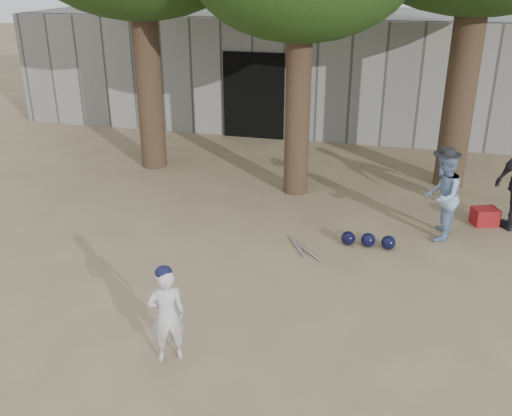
# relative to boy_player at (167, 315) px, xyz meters

# --- Properties ---
(ground) EXTENTS (70.00, 70.00, 0.00)m
(ground) POSITION_rel_boy_player_xyz_m (-0.18, 1.39, -0.58)
(ground) COLOR #937C5E
(ground) RESTS_ON ground
(boy_player) EXTENTS (0.51, 0.46, 1.17)m
(boy_player) POSITION_rel_boy_player_xyz_m (0.00, 0.00, 0.00)
(boy_player) COLOR silver
(boy_player) RESTS_ON ground
(spectator_blue) EXTENTS (0.69, 0.81, 1.48)m
(spectator_blue) POSITION_rel_boy_player_xyz_m (3.11, 4.09, 0.16)
(spectator_blue) COLOR #809BC6
(spectator_blue) RESTS_ON ground
(red_bag) EXTENTS (0.51, 0.45, 0.30)m
(red_bag) POSITION_rel_boy_player_xyz_m (3.93, 4.85, -0.43)
(red_bag) COLOR maroon
(red_bag) RESTS_ON ground
(back_building) EXTENTS (16.00, 5.24, 3.00)m
(back_building) POSITION_rel_boy_player_xyz_m (-0.18, 11.72, 0.92)
(back_building) COLOR gray
(back_building) RESTS_ON ground
(helmet_row) EXTENTS (0.87, 0.25, 0.23)m
(helmet_row) POSITION_rel_boy_player_xyz_m (2.02, 3.46, -0.47)
(helmet_row) COLOR black
(helmet_row) RESTS_ON ground
(bat_pile) EXTENTS (0.65, 0.73, 0.06)m
(bat_pile) POSITION_rel_boy_player_xyz_m (1.02, 3.06, -0.56)
(bat_pile) COLOR silver
(bat_pile) RESTS_ON ground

